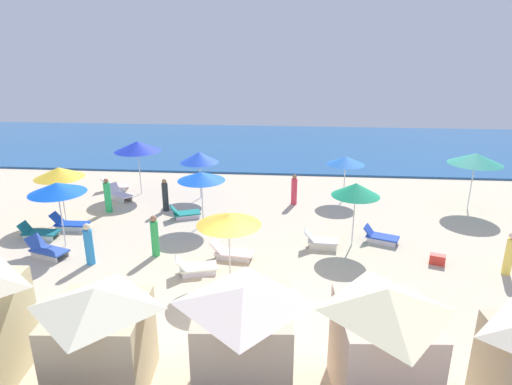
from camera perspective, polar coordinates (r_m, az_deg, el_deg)
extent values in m
plane|color=beige|center=(13.36, -1.96, -14.81)|extent=(60.00, 60.00, 0.00)
cube|color=#235692|center=(33.88, 2.45, 6.22)|extent=(60.00, 16.00, 0.12)
cube|color=beige|center=(10.78, -19.40, -18.58)|extent=(2.10, 2.04, 2.06)
pyramid|color=beige|center=(10.09, -20.19, -12.80)|extent=(2.31, 2.25, 0.48)
cube|color=beige|center=(10.01, -1.60, -19.77)|extent=(2.12, 2.19, 2.30)
pyramid|color=beige|center=(9.24, -1.67, -13.29)|extent=(2.34, 2.40, 0.37)
cube|color=beige|center=(10.15, 15.95, -19.99)|extent=(2.00, 2.24, 2.30)
pyramid|color=beige|center=(9.35, 16.72, -13.25)|extent=(2.20, 2.47, 0.50)
cylinder|color=silver|center=(23.32, -14.93, 2.52)|extent=(0.05, 0.05, 2.26)
cone|color=#182FBD|center=(22.98, -15.21, 5.84)|extent=(2.33, 2.33, 0.52)
cube|color=silver|center=(22.70, -17.68, -0.84)|extent=(0.95, 0.64, 0.25)
cube|color=silver|center=(22.96, -16.68, -0.52)|extent=(0.95, 0.64, 0.25)
cube|color=silver|center=(22.78, -17.22, -0.31)|extent=(1.34, 1.16, 0.06)
cube|color=silver|center=(23.16, -18.08, 0.53)|extent=(0.61, 0.66, 0.51)
cube|color=silver|center=(24.26, -17.82, 0.32)|extent=(1.09, 0.18, 0.20)
cube|color=silver|center=(24.75, -17.52, 0.71)|extent=(1.09, 0.18, 0.20)
cube|color=silver|center=(24.47, -17.70, 0.80)|extent=(1.28, 0.77, 0.06)
cube|color=silver|center=(24.55, -19.01, 1.33)|extent=(0.44, 0.63, 0.53)
cylinder|color=silver|center=(22.11, 11.45, 1.33)|extent=(0.05, 0.05, 1.83)
cone|color=blue|center=(21.81, 11.63, 4.11)|extent=(1.86, 1.86, 0.40)
cylinder|color=silver|center=(17.07, 12.59, -3.65)|extent=(0.05, 0.05, 2.03)
cone|color=#16905E|center=(16.64, 12.90, 0.39)|extent=(1.80, 1.80, 0.50)
cube|color=silver|center=(16.79, 8.71, -7.10)|extent=(1.02, 0.09, 0.26)
cube|color=silver|center=(17.22, 8.69, -6.42)|extent=(1.02, 0.09, 0.26)
cube|color=silver|center=(16.94, 8.73, -6.27)|extent=(1.16, 0.62, 0.06)
cube|color=silver|center=(16.84, 7.00, -5.56)|extent=(0.43, 0.55, 0.44)
cube|color=silver|center=(17.72, 15.99, -6.30)|extent=(1.03, 0.44, 0.21)
cube|color=silver|center=(18.19, 16.32, -5.66)|extent=(1.03, 0.44, 0.21)
cube|color=#2342B2|center=(17.90, 16.20, -5.57)|extent=(1.36, 1.02, 0.06)
cube|color=#2342B2|center=(17.92, 14.50, -4.79)|extent=(0.52, 0.67, 0.38)
cylinder|color=silver|center=(18.78, -7.01, -1.32)|extent=(0.05, 0.05, 1.98)
cone|color=blue|center=(18.42, -7.15, 2.13)|extent=(2.01, 2.01, 0.37)
cube|color=silver|center=(19.67, -8.87, -3.26)|extent=(0.99, 0.43, 0.19)
cube|color=silver|center=(20.15, -9.10, -2.72)|extent=(0.99, 0.43, 0.19)
cube|color=#197E76|center=(19.87, -9.00, -2.66)|extent=(1.31, 1.01, 0.06)
cube|color=#197E76|center=(19.74, -10.56, -2.28)|extent=(0.56, 0.68, 0.42)
cylinder|color=silver|center=(18.15, -23.99, -3.29)|extent=(0.05, 0.05, 2.16)
cone|color=blue|center=(17.74, -24.53, 0.56)|extent=(2.09, 2.09, 0.40)
cube|color=silver|center=(19.39, -26.58, -5.38)|extent=(1.23, 0.08, 0.23)
cube|color=silver|center=(19.82, -25.84, -4.77)|extent=(1.23, 0.08, 0.23)
cube|color=#136671|center=(19.55, -26.27, -4.68)|extent=(1.38, 0.67, 0.06)
cube|color=#136671|center=(19.79, -27.94, -4.06)|extent=(0.32, 0.61, 0.42)
cube|color=silver|center=(17.68, -25.94, -7.59)|extent=(1.20, 0.42, 0.22)
cube|color=silver|center=(18.01, -24.66, -6.93)|extent=(1.20, 0.42, 0.22)
cube|color=#3557B6|center=(17.79, -25.36, -6.86)|extent=(1.52, 1.04, 0.06)
cube|color=#3557B6|center=(18.16, -26.84, -5.81)|extent=(0.61, 0.72, 0.47)
cylinder|color=silver|center=(22.74, 26.24, 0.69)|extent=(0.05, 0.05, 2.20)
cone|color=#1F8471|center=(22.40, 26.73, 3.97)|extent=(2.40, 2.40, 0.50)
cylinder|color=silver|center=(22.14, -7.28, 1.61)|extent=(0.05, 0.05, 1.85)
cone|color=blue|center=(21.82, -7.40, 4.59)|extent=(1.92, 1.92, 0.53)
cylinder|color=silver|center=(14.39, -3.47, -7.77)|extent=(0.05, 0.05, 1.94)
cone|color=gold|center=(13.91, -3.57, -3.48)|extent=(2.08, 2.08, 0.38)
cube|color=silver|center=(15.83, -3.07, -8.69)|extent=(1.22, 0.18, 0.20)
cube|color=silver|center=(16.30, -2.60, -7.84)|extent=(1.22, 0.18, 0.20)
cube|color=silver|center=(16.01, -2.84, -7.85)|extent=(1.42, 0.78, 0.06)
cube|color=silver|center=(16.06, -5.06, -6.94)|extent=(0.50, 0.64, 0.47)
cube|color=silver|center=(14.95, -7.41, -10.56)|extent=(1.09, 0.37, 0.21)
cube|color=silver|center=(15.44, -7.59, -9.57)|extent=(1.09, 0.37, 0.21)
cube|color=white|center=(15.13, -7.53, -9.61)|extent=(1.39, 0.99, 0.06)
cube|color=white|center=(15.03, -9.77, -9.15)|extent=(0.51, 0.69, 0.40)
cylinder|color=silver|center=(20.83, -23.88, -0.81)|extent=(0.05, 0.05, 1.98)
cone|color=yellow|center=(20.49, -24.32, 2.39)|extent=(2.08, 2.08, 0.45)
cube|color=silver|center=(19.75, -23.09, -4.44)|extent=(1.23, 0.06, 0.23)
cube|color=silver|center=(20.14, -22.50, -3.92)|extent=(1.23, 0.06, 0.23)
cube|color=#153FB7|center=(19.89, -22.84, -3.79)|extent=(1.38, 0.58, 0.06)
cube|color=#153FB7|center=(20.11, -24.54, -3.09)|extent=(0.43, 0.54, 0.48)
cylinder|color=#DD384E|center=(21.22, 4.99, 0.15)|extent=(0.36, 0.36, 1.29)
sphere|color=#926842|center=(21.00, 5.05, 2.07)|extent=(0.21, 0.21, 0.21)
cylinder|color=#272D30|center=(20.72, -11.75, -0.57)|extent=(0.34, 0.34, 1.35)
sphere|color=#8F6645|center=(20.49, -11.89, 1.46)|extent=(0.21, 0.21, 0.21)
cylinder|color=#2983D1|center=(16.51, -20.94, -6.65)|extent=(0.39, 0.39, 1.30)
sphere|color=beige|center=(16.22, -21.25, -4.21)|extent=(0.24, 0.24, 0.24)
cylinder|color=green|center=(16.43, -13.05, -5.87)|extent=(0.38, 0.38, 1.35)
sphere|color=#95674F|center=(16.13, -13.25, -3.34)|extent=(0.23, 0.23, 0.23)
cylinder|color=#F9D858|center=(17.05, 30.11, -7.25)|extent=(0.38, 0.38, 1.29)
cylinder|color=#2BB662|center=(21.25, -18.77, -0.62)|extent=(0.43, 0.43, 1.41)
sphere|color=#966343|center=(21.01, -19.00, 1.46)|extent=(0.22, 0.22, 0.22)
cube|color=red|center=(16.90, 22.59, -8.06)|extent=(0.60, 0.46, 0.35)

